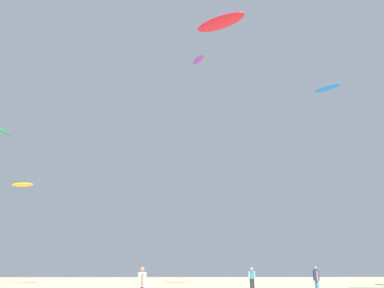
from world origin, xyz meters
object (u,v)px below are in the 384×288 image
at_px(person_midground, 316,278).
at_px(person_left, 252,277).
at_px(kite_aloft_3, 198,60).
at_px(kite_aloft_7, 220,22).
at_px(kite_aloft_6, 327,88).
at_px(kite_aloft_5, 22,185).
at_px(kite_aloft_2, 4,132).
at_px(person_foreground, 142,283).

bearing_deg(person_midground, person_left, -55.50).
height_order(kite_aloft_3, kite_aloft_7, kite_aloft_3).
distance_m(kite_aloft_3, kite_aloft_6, 15.87).
relative_size(kite_aloft_3, kite_aloft_5, 0.64).
height_order(kite_aloft_2, kite_aloft_6, kite_aloft_6).
bearing_deg(person_midground, kite_aloft_7, -20.58).
bearing_deg(kite_aloft_2, person_foreground, -52.24).
bearing_deg(person_midground, person_foreground, 40.76).
bearing_deg(kite_aloft_5, person_midground, -43.21).
xyz_separation_m(kite_aloft_6, kite_aloft_7, (-13.73, -13.44, -0.77)).
xyz_separation_m(person_foreground, kite_aloft_5, (-19.05, 34.79, 11.06)).
distance_m(person_midground, kite_aloft_5, 41.28).
bearing_deg(kite_aloft_2, person_midground, -27.04).
bearing_deg(person_midground, kite_aloft_6, -114.81).
relative_size(person_foreground, kite_aloft_7, 0.38).
relative_size(person_midground, kite_aloft_3, 0.78).
relative_size(person_left, kite_aloft_6, 0.55).
xyz_separation_m(kite_aloft_2, kite_aloft_6, (34.64, 2.44, 6.54)).
bearing_deg(kite_aloft_6, kite_aloft_5, 163.01).
relative_size(kite_aloft_2, kite_aloft_3, 1.27).
bearing_deg(person_midground, kite_aloft_2, -23.48).
bearing_deg(person_left, person_midground, -159.81).
relative_size(kite_aloft_5, kite_aloft_7, 0.79).
distance_m(person_left, kite_aloft_5, 35.89).
distance_m(person_foreground, kite_aloft_2, 29.77).
bearing_deg(person_left, kite_aloft_5, 38.74).
bearing_deg(kite_aloft_3, person_foreground, -100.48).
xyz_separation_m(person_foreground, person_left, (6.91, 12.62, -0.02)).
height_order(person_midground, kite_aloft_5, kite_aloft_5).
bearing_deg(kite_aloft_2, person_left, -19.70).
relative_size(kite_aloft_3, kite_aloft_6, 0.74).
bearing_deg(kite_aloft_3, person_left, -58.67).
bearing_deg(kite_aloft_3, kite_aloft_6, 18.18).
height_order(person_midground, kite_aloft_2, kite_aloft_2).
distance_m(person_foreground, kite_aloft_6, 36.00).
relative_size(person_midground, person_left, 1.05).
xyz_separation_m(person_foreground, kite_aloft_2, (-16.18, 20.88, 13.73)).
height_order(kite_aloft_3, kite_aloft_6, kite_aloft_3).
height_order(person_midground, person_left, person_midground).
height_order(kite_aloft_2, kite_aloft_5, kite_aloft_2).
bearing_deg(person_left, kite_aloft_2, 59.55).
height_order(person_midground, kite_aloft_6, kite_aloft_6).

